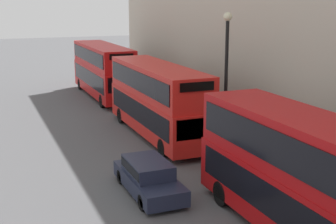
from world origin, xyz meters
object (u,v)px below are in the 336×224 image
(bus_second_in_queue, at_px, (157,98))
(pedestrian, at_px, (150,95))
(bus_leading, at_px, (309,177))
(bus_third_in_queue, at_px, (103,69))
(car_hatchback, at_px, (148,176))

(bus_second_in_queue, bearing_deg, pedestrian, 73.22)
(bus_leading, height_order, bus_second_in_queue, bus_leading)
(bus_third_in_queue, height_order, car_hatchback, bus_third_in_queue)
(bus_leading, height_order, car_hatchback, bus_leading)
(bus_leading, relative_size, bus_third_in_queue, 0.95)
(bus_third_in_queue, bearing_deg, bus_second_in_queue, -90.00)
(bus_leading, xyz_separation_m, pedestrian, (2.45, 21.91, -1.52))
(bus_leading, relative_size, car_hatchback, 2.32)
(pedestrian, bearing_deg, bus_third_in_queue, 117.91)
(bus_leading, bearing_deg, bus_second_in_queue, 90.00)
(bus_second_in_queue, xyz_separation_m, bus_third_in_queue, (-0.00, 12.76, 0.04))
(bus_third_in_queue, relative_size, pedestrian, 6.13)
(bus_second_in_queue, relative_size, bus_third_in_queue, 0.97)
(bus_third_in_queue, xyz_separation_m, car_hatchback, (-3.40, -20.57, -1.65))
(pedestrian, bearing_deg, bus_second_in_queue, -106.78)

